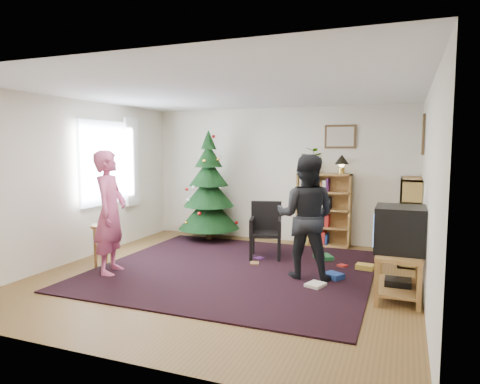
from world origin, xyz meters
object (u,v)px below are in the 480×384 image
(bookshelf_back, at_px, (324,209))
(person_standing, at_px, (110,213))
(tv_stand, at_px, (398,270))
(picture_back, at_px, (340,137))
(stool, at_px, (104,234))
(christmas_tree, at_px, (209,195))
(person_by_chair, at_px, (306,217))
(table_lamp, at_px, (342,161))
(potted_plant, at_px, (313,161))
(bookshelf_right, at_px, (410,219))
(crt_tv, at_px, (400,229))
(picture_right, at_px, (423,135))
(armchair, at_px, (267,228))

(bookshelf_back, xyz_separation_m, person_standing, (-2.45, -2.81, 0.20))
(tv_stand, bearing_deg, bookshelf_back, 119.18)
(picture_back, relative_size, stool, 0.88)
(christmas_tree, xyz_separation_m, person_by_chair, (2.23, -1.67, -0.04))
(christmas_tree, bearing_deg, person_standing, -97.87)
(stool, bearing_deg, picture_back, 41.41)
(tv_stand, bearing_deg, picture_back, 113.24)
(stool, relative_size, table_lamp, 1.85)
(tv_stand, xyz_separation_m, person_by_chair, (-1.19, 0.34, 0.51))
(potted_plant, bearing_deg, bookshelf_back, 0.00)
(bookshelf_right, height_order, crt_tv, bookshelf_right)
(person_standing, bearing_deg, bookshelf_right, -76.84)
(bookshelf_back, distance_m, person_standing, 3.74)
(picture_right, height_order, potted_plant, picture_right)
(picture_right, distance_m, christmas_tree, 3.84)
(picture_back, relative_size, person_standing, 0.32)
(person_by_chair, xyz_separation_m, potted_plant, (-0.32, 2.02, 0.69))
(picture_back, distance_m, person_by_chair, 2.43)
(picture_back, height_order, bookshelf_right, picture_back)
(christmas_tree, bearing_deg, stool, -107.16)
(bookshelf_right, height_order, tv_stand, bookshelf_right)
(crt_tv, height_order, stool, crt_tv)
(armchair, height_order, person_standing, person_standing)
(tv_stand, xyz_separation_m, stool, (-4.11, -0.19, 0.16))
(bookshelf_right, distance_m, armchair, 2.19)
(bookshelf_right, bearing_deg, stool, 114.37)
(bookshelf_right, height_order, armchair, bookshelf_right)
(crt_tv, bearing_deg, christmas_tree, 149.52)
(christmas_tree, xyz_separation_m, bookshelf_right, (3.55, -0.29, -0.21))
(christmas_tree, xyz_separation_m, person_standing, (-0.34, -2.47, -0.01))
(potted_plant, bearing_deg, armchair, -112.02)
(picture_right, xyz_separation_m, person_standing, (-4.02, -2.22, -1.09))
(picture_right, distance_m, table_lamp, 1.46)
(tv_stand, height_order, crt_tv, crt_tv)
(bookshelf_back, bearing_deg, crt_tv, -60.88)
(armchair, distance_m, person_by_chair, 1.21)
(person_standing, distance_m, potted_plant, 3.66)
(picture_right, relative_size, person_by_chair, 0.36)
(picture_right, height_order, armchair, picture_right)
(stool, height_order, potted_plant, potted_plant)
(picture_back, bearing_deg, picture_right, -28.69)
(picture_back, xyz_separation_m, armchair, (-0.92, -1.32, -1.47))
(bookshelf_back, xyz_separation_m, tv_stand, (1.32, -2.36, -0.34))
(armchair, height_order, stool, armchair)
(potted_plant, xyz_separation_m, table_lamp, (0.50, 0.00, 0.00))
(tv_stand, relative_size, table_lamp, 2.66)
(stool, bearing_deg, table_lamp, 39.45)
(tv_stand, bearing_deg, armchair, 149.49)
(potted_plant, bearing_deg, bookshelf_right, -21.00)
(tv_stand, xyz_separation_m, person_standing, (-3.77, -0.45, 0.54))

